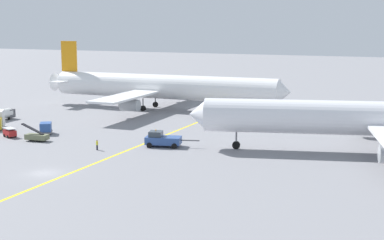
{
  "coord_description": "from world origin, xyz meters",
  "views": [
    {
      "loc": [
        49.38,
        -61.7,
        20.48
      ],
      "look_at": [
        10.48,
        26.79,
        4.0
      ],
      "focal_mm": 53.42,
      "sensor_mm": 36.0,
      "label": 1
    }
  ],
  "objects_px": {
    "ground_crew_ramp_agent_by_cones": "(97,145)",
    "gse_fuel_bowser_stubby": "(5,114)",
    "pushback_tug": "(162,139)",
    "gse_baggage_cart_near_cluster": "(10,133)",
    "gse_container_dolly_flat": "(46,128)",
    "gse_belt_loader_portside": "(37,136)",
    "airliner_at_gate_left": "(162,87)",
    "airliner_being_pushed": "(372,119)"
  },
  "relations": [
    {
      "from": "ground_crew_ramp_agent_by_cones",
      "to": "gse_fuel_bowser_stubby",
      "type": "bearing_deg",
      "value": 153.54
    },
    {
      "from": "pushback_tug",
      "to": "gse_baggage_cart_near_cluster",
      "type": "distance_m",
      "value": 29.17
    },
    {
      "from": "gse_container_dolly_flat",
      "to": "ground_crew_ramp_agent_by_cones",
      "type": "distance_m",
      "value": 17.99
    },
    {
      "from": "gse_belt_loader_portside",
      "to": "airliner_at_gate_left",
      "type": "bearing_deg",
      "value": 84.89
    },
    {
      "from": "gse_belt_loader_portside",
      "to": "gse_container_dolly_flat",
      "type": "distance_m",
      "value": 6.41
    },
    {
      "from": "airliner_being_pushed",
      "to": "ground_crew_ramp_agent_by_cones",
      "type": "height_order",
      "value": "airliner_being_pushed"
    },
    {
      "from": "airliner_at_gate_left",
      "to": "airliner_being_pushed",
      "type": "distance_m",
      "value": 58.22
    },
    {
      "from": "gse_fuel_bowser_stubby",
      "to": "ground_crew_ramp_agent_by_cones",
      "type": "xyz_separation_m",
      "value": [
        34.19,
        -17.02,
        -0.45
      ]
    },
    {
      "from": "gse_fuel_bowser_stubby",
      "to": "gse_belt_loader_portside",
      "type": "xyz_separation_m",
      "value": [
        20.5,
        -15.19,
        -0.51
      ]
    },
    {
      "from": "airliner_at_gate_left",
      "to": "gse_container_dolly_flat",
      "type": "xyz_separation_m",
      "value": [
        -6.29,
        -35.65,
        -4.29
      ]
    },
    {
      "from": "airliner_at_gate_left",
      "to": "pushback_tug",
      "type": "relative_size",
      "value": 6.68
    },
    {
      "from": "airliner_being_pushed",
      "to": "gse_baggage_cart_near_cluster",
      "type": "distance_m",
      "value": 62.94
    },
    {
      "from": "airliner_at_gate_left",
      "to": "airliner_being_pushed",
      "type": "relative_size",
      "value": 1.08
    },
    {
      "from": "gse_baggage_cart_near_cluster",
      "to": "gse_fuel_bowser_stubby",
      "type": "bearing_deg",
      "value": 133.84
    },
    {
      "from": "gse_fuel_bowser_stubby",
      "to": "gse_belt_loader_portside",
      "type": "bearing_deg",
      "value": -36.53
    },
    {
      "from": "ground_crew_ramp_agent_by_cones",
      "to": "airliner_being_pushed",
      "type": "bearing_deg",
      "value": 20.54
    },
    {
      "from": "airliner_at_gate_left",
      "to": "gse_container_dolly_flat",
      "type": "relative_size",
      "value": 15.75
    },
    {
      "from": "pushback_tug",
      "to": "gse_belt_loader_portside",
      "type": "relative_size",
      "value": 1.82
    },
    {
      "from": "pushback_tug",
      "to": "gse_belt_loader_portside",
      "type": "height_order",
      "value": "gse_belt_loader_portside"
    },
    {
      "from": "gse_baggage_cart_near_cluster",
      "to": "gse_container_dolly_flat",
      "type": "height_order",
      "value": "gse_container_dolly_flat"
    },
    {
      "from": "airliner_being_pushed",
      "to": "gse_belt_loader_portside",
      "type": "xyz_separation_m",
      "value": [
        -54.8,
        -13.58,
        -4.7
      ]
    },
    {
      "from": "gse_container_dolly_flat",
      "to": "gse_belt_loader_portside",
      "type": "bearing_deg",
      "value": -66.25
    },
    {
      "from": "pushback_tug",
      "to": "gse_fuel_bowser_stubby",
      "type": "bearing_deg",
      "value": 166.38
    },
    {
      "from": "airliner_being_pushed",
      "to": "gse_container_dolly_flat",
      "type": "bearing_deg",
      "value": -172.34
    },
    {
      "from": "gse_fuel_bowser_stubby",
      "to": "ground_crew_ramp_agent_by_cones",
      "type": "height_order",
      "value": "gse_fuel_bowser_stubby"
    },
    {
      "from": "airliner_at_gate_left",
      "to": "gse_belt_loader_portside",
      "type": "relative_size",
      "value": 12.19
    },
    {
      "from": "pushback_tug",
      "to": "ground_crew_ramp_agent_by_cones",
      "type": "relative_size",
      "value": 5.42
    },
    {
      "from": "gse_fuel_bowser_stubby",
      "to": "ground_crew_ramp_agent_by_cones",
      "type": "bearing_deg",
      "value": -26.46
    },
    {
      "from": "airliner_at_gate_left",
      "to": "gse_container_dolly_flat",
      "type": "bearing_deg",
      "value": -100.01
    },
    {
      "from": "pushback_tug",
      "to": "gse_belt_loader_portside",
      "type": "distance_m",
      "value": 22.76
    },
    {
      "from": "airliner_at_gate_left",
      "to": "airliner_being_pushed",
      "type": "xyz_separation_m",
      "value": [
        51.09,
        -27.93,
        0.07
      ]
    },
    {
      "from": "airliner_being_pushed",
      "to": "gse_container_dolly_flat",
      "type": "xyz_separation_m",
      "value": [
        -57.38,
        -7.71,
        -4.35
      ]
    },
    {
      "from": "pushback_tug",
      "to": "gse_fuel_bowser_stubby",
      "type": "xyz_separation_m",
      "value": [
        -42.74,
        10.36,
        0.11
      ]
    },
    {
      "from": "gse_fuel_bowser_stubby",
      "to": "ground_crew_ramp_agent_by_cones",
      "type": "relative_size",
      "value": 2.99
    },
    {
      "from": "airliner_being_pushed",
      "to": "gse_fuel_bowser_stubby",
      "type": "bearing_deg",
      "value": 178.77
    },
    {
      "from": "gse_belt_loader_portside",
      "to": "gse_fuel_bowser_stubby",
      "type": "bearing_deg",
      "value": 143.47
    },
    {
      "from": "gse_baggage_cart_near_cluster",
      "to": "gse_container_dolly_flat",
      "type": "relative_size",
      "value": 0.81
    },
    {
      "from": "airliner_at_gate_left",
      "to": "gse_baggage_cart_near_cluster",
      "type": "distance_m",
      "value": 42.29
    },
    {
      "from": "airliner_at_gate_left",
      "to": "gse_fuel_bowser_stubby",
      "type": "xyz_separation_m",
      "value": [
        -24.21,
        -26.32,
        -4.13
      ]
    },
    {
      "from": "airliner_at_gate_left",
      "to": "pushback_tug",
      "type": "bearing_deg",
      "value": -63.2
    },
    {
      "from": "pushback_tug",
      "to": "gse_fuel_bowser_stubby",
      "type": "distance_m",
      "value": 43.98
    },
    {
      "from": "gse_baggage_cart_near_cluster",
      "to": "gse_belt_loader_portside",
      "type": "bearing_deg",
      "value": -6.53
    }
  ]
}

